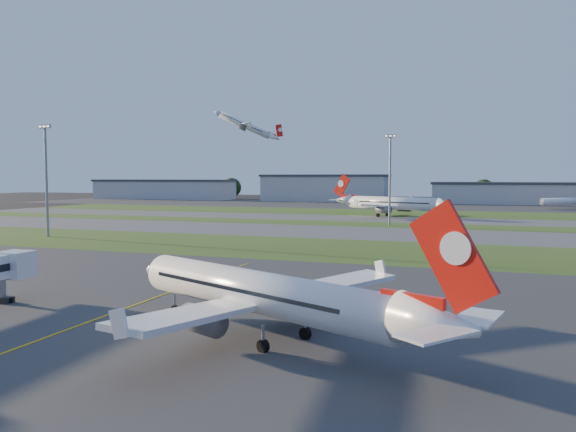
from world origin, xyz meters
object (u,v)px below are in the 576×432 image
at_px(airliner_taxiing, 392,204).
at_px(mini_jet_near, 566,201).
at_px(airliner_parked, 260,294).
at_px(light_mast_west, 46,173).
at_px(light_mast_centre, 390,174).

relative_size(airliner_taxiing, mini_jet_near, 1.76).
bearing_deg(airliner_parked, light_mast_west, 167.15).
distance_m(airliner_parked, mini_jet_near, 232.24).
bearing_deg(airliner_taxiing, mini_jet_near, -107.14).
height_order(airliner_parked, airliner_taxiing, airliner_taxiing).
relative_size(airliner_parked, mini_jet_near, 1.44).
xyz_separation_m(mini_jet_near, light_mast_centre, (-58.97, -110.67, 11.53)).
bearing_deg(light_mast_west, light_mast_centre, 38.66).
distance_m(airliner_parked, light_mast_centre, 116.53).
height_order(airliner_taxiing, light_mast_west, light_mast_west).
xyz_separation_m(airliner_taxiing, mini_jet_near, (63.66, 76.21, -1.41)).
xyz_separation_m(mini_jet_near, light_mast_west, (-128.97, -166.67, 11.53)).
distance_m(airliner_parked, light_mast_west, 98.43).
xyz_separation_m(airliner_parked, light_mast_west, (-77.43, 59.78, 10.92)).
relative_size(light_mast_west, light_mast_centre, 1.00).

